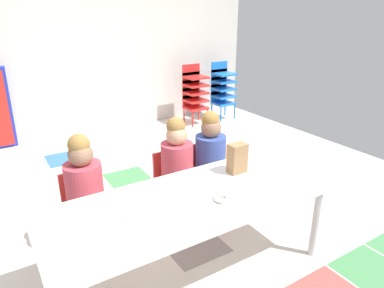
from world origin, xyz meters
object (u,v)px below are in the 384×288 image
object	(u,v)px
kid_chair_red_stack	(194,91)
kid_chair_blue_stack	(222,87)
seated_child_near_camera	(84,184)
craft_table	(191,204)
donut_powdered_on_plate	(222,198)
paper_plate_near_edge	(222,201)
paper_bag_brown	(237,158)
seated_child_middle_seat	(177,161)
paper_plate_center_table	(135,214)
seated_child_far_right	(210,153)

from	to	relation	value
kid_chair_red_stack	kid_chair_blue_stack	xyz separation A→B (m)	(0.54, 0.00, 0.00)
seated_child_near_camera	craft_table	bearing A→B (deg)	-49.48
donut_powdered_on_plate	craft_table	bearing A→B (deg)	136.14
kid_chair_blue_stack	paper_plate_near_edge	distance (m)	3.74
kid_chair_red_stack	kid_chair_blue_stack	bearing A→B (deg)	0.00
kid_chair_blue_stack	paper_bag_brown	distance (m)	3.31
seated_child_middle_seat	kid_chair_blue_stack	distance (m)	3.11
paper_bag_brown	donut_powdered_on_plate	bearing A→B (deg)	-140.28
seated_child_near_camera	paper_bag_brown	xyz separation A→B (m)	(0.99, -0.46, 0.14)
paper_bag_brown	paper_plate_center_table	bearing A→B (deg)	-170.68
craft_table	kid_chair_red_stack	bearing A→B (deg)	57.47
seated_child_near_camera	paper_plate_near_edge	distance (m)	0.99
donut_powdered_on_plate	seated_child_near_camera	bearing A→B (deg)	131.65
seated_child_near_camera	seated_child_middle_seat	bearing A→B (deg)	-0.00
kid_chair_red_stack	paper_plate_center_table	distance (m)	3.61
seated_child_near_camera	kid_chair_red_stack	distance (m)	3.26
kid_chair_blue_stack	seated_child_far_right	bearing A→B (deg)	-128.60
paper_plate_near_edge	paper_plate_center_table	distance (m)	0.54
donut_powdered_on_plate	kid_chair_blue_stack	bearing A→B (deg)	53.47
kid_chair_blue_stack	paper_bag_brown	size ratio (longest dim) A/B	4.18
seated_child_far_right	kid_chair_red_stack	bearing A→B (deg)	60.77
seated_child_middle_seat	seated_child_far_right	size ratio (longest dim) A/B	1.00
kid_chair_blue_stack	paper_plate_near_edge	xyz separation A→B (m)	(-2.22, -3.00, 0.07)
craft_table	paper_plate_near_edge	distance (m)	0.21
kid_chair_red_stack	donut_powdered_on_plate	xyz separation A→B (m)	(-1.68, -3.00, 0.09)
paper_plate_near_edge	seated_child_far_right	bearing A→B (deg)	60.58
craft_table	kid_chair_blue_stack	size ratio (longest dim) A/B	2.03
paper_plate_near_edge	donut_powdered_on_plate	world-z (taller)	donut_powdered_on_plate
kid_chair_red_stack	kid_chair_blue_stack	world-z (taller)	same
paper_bag_brown	donut_powdered_on_plate	xyz separation A→B (m)	(-0.34, -0.28, -0.09)
kid_chair_blue_stack	donut_powdered_on_plate	distance (m)	3.74
seated_child_near_camera	kid_chair_blue_stack	xyz separation A→B (m)	(2.88, 2.26, -0.04)
craft_table	donut_powdered_on_plate	size ratio (longest dim) A/B	16.08
craft_table	paper_bag_brown	world-z (taller)	paper_bag_brown
kid_chair_red_stack	paper_plate_near_edge	size ratio (longest dim) A/B	5.11
paper_bag_brown	paper_plate_near_edge	distance (m)	0.45
seated_child_near_camera	donut_powdered_on_plate	world-z (taller)	seated_child_near_camera
craft_table	paper_plate_center_table	distance (m)	0.38
seated_child_far_right	paper_plate_center_table	world-z (taller)	seated_child_far_right
kid_chair_red_stack	paper_plate_center_table	bearing A→B (deg)	-127.62
craft_table	seated_child_middle_seat	world-z (taller)	seated_child_middle_seat
kid_chair_red_stack	paper_plate_center_table	size ratio (longest dim) A/B	5.11
paper_plate_near_edge	donut_powdered_on_plate	distance (m)	0.02
kid_chair_red_stack	paper_plate_near_edge	distance (m)	3.44
paper_plate_center_table	paper_plate_near_edge	bearing A→B (deg)	-14.96
seated_child_middle_seat	paper_plate_near_edge	xyz separation A→B (m)	(-0.09, -0.74, 0.03)
seated_child_far_right	paper_plate_near_edge	world-z (taller)	seated_child_far_right
donut_powdered_on_plate	seated_child_middle_seat	bearing A→B (deg)	83.07
kid_chair_red_stack	paper_bag_brown	xyz separation A→B (m)	(-1.35, -2.72, 0.18)
kid_chair_blue_stack	paper_bag_brown	bearing A→B (deg)	-124.72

